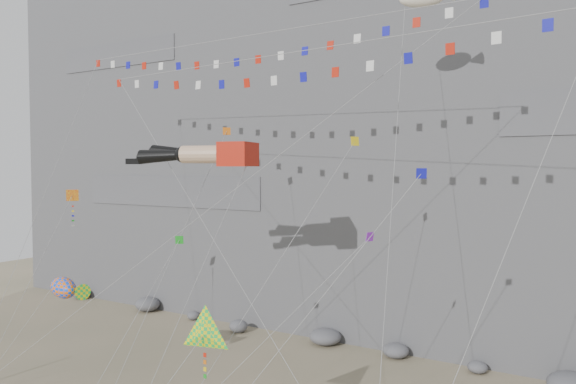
{
  "coord_description": "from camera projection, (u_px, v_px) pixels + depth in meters",
  "views": [
    {
      "loc": [
        20.86,
        -22.82,
        14.44
      ],
      "look_at": [
        1.35,
        9.0,
        12.74
      ],
      "focal_mm": 35.0,
      "sensor_mm": 36.0,
      "label": 1
    }
  ],
  "objects": [
    {
      "name": "small_kite_a",
      "position": [
        225.0,
        135.0,
        40.54
      ],
      "size": [
        3.14,
        15.48,
        22.62
      ],
      "color": "#D66312",
      "rests_on": "ground"
    },
    {
      "name": "flag_banner_upper",
      "position": [
        247.0,
        36.0,
        37.59
      ],
      "size": [
        30.99,
        13.28,
        29.24
      ],
      "color": "red",
      "rests_on": "ground"
    },
    {
      "name": "cliff",
      "position": [
        395.0,
        63.0,
        57.1
      ],
      "size": [
        80.0,
        28.0,
        50.0
      ],
      "primitive_type": "cube",
      "color": "slate",
      "rests_on": "ground"
    },
    {
      "name": "blimp_windsock",
      "position": [
        421.0,
        0.0,
        34.79
      ],
      "size": [
        4.34,
        13.98,
        27.98
      ],
      "color": "beige",
      "rests_on": "ground"
    },
    {
      "name": "fish_windsock",
      "position": [
        63.0,
        288.0,
        35.18
      ],
      "size": [
        7.08,
        4.14,
        8.88
      ],
      "color": "orange",
      "rests_on": "ground"
    },
    {
      "name": "flag_banner_lower",
      "position": [
        288.0,
        53.0,
        32.17
      ],
      "size": [
        31.86,
        9.62,
        24.2
      ],
      "color": "red",
      "rests_on": "ground"
    },
    {
      "name": "small_kite_b",
      "position": [
        366.0,
        241.0,
        28.93
      ],
      "size": [
        8.54,
        10.41,
        16.59
      ],
      "color": "purple",
      "rests_on": "ground"
    },
    {
      "name": "talus_boulders",
      "position": [
        325.0,
        337.0,
        45.44
      ],
      "size": [
        60.0,
        3.0,
        1.2
      ],
      "primitive_type": null,
      "color": "slate",
      "rests_on": "ground"
    },
    {
      "name": "legs_kite",
      "position": [
        204.0,
        155.0,
        34.66
      ],
      "size": [
        9.46,
        14.42,
        20.0
      ],
      "rotation": [
        0.0,
        0.0,
        0.25
      ],
      "color": "red",
      "rests_on": "ground"
    },
    {
      "name": "delta_kite",
      "position": [
        204.0,
        334.0,
        25.98
      ],
      "size": [
        3.64,
        6.82,
        9.35
      ],
      "color": "yellow",
      "rests_on": "ground"
    },
    {
      "name": "harlequin_kite",
      "position": [
        72.0,
        196.0,
        39.97
      ],
      "size": [
        1.8,
        8.08,
        14.24
      ],
      "color": "red",
      "rests_on": "ground"
    },
    {
      "name": "small_kite_e",
      "position": [
        415.0,
        182.0,
        24.58
      ],
      "size": [
        9.98,
        6.77,
        18.03
      ],
      "color": "#1314AA",
      "rests_on": "ground"
    },
    {
      "name": "small_kite_d",
      "position": [
        352.0,
        147.0,
        31.96
      ],
      "size": [
        5.51,
        13.18,
        20.77
      ],
      "color": "yellow",
      "rests_on": "ground"
    },
    {
      "name": "small_kite_c",
      "position": [
        177.0,
        243.0,
        33.35
      ],
      "size": [
        1.04,
        10.02,
        13.74
      ],
      "color": "#17981E",
      "rests_on": "ground"
    }
  ]
}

